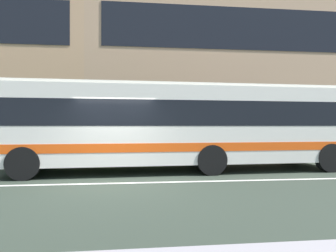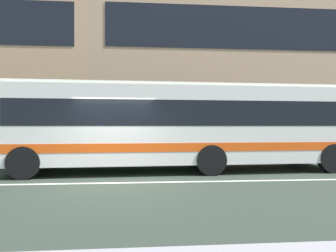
{
  "view_description": "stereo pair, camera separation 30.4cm",
  "coord_description": "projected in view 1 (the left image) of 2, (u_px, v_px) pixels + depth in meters",
  "views": [
    {
      "loc": [
        0.65,
        -8.16,
        1.62
      ],
      "look_at": [
        1.77,
        1.95,
        1.62
      ],
      "focal_mm": 30.62,
      "sensor_mm": 36.0,
      "label": 1
    },
    {
      "loc": [
        0.96,
        -8.19,
        1.62
      ],
      "look_at": [
        1.77,
        1.95,
        1.62
      ],
      "focal_mm": 30.62,
      "sensor_mm": 36.0,
      "label": 2
    }
  ],
  "objects": [
    {
      "name": "ground_plane",
      "position": [
        113.0,
        183.0,
        8.04
      ],
      "size": [
        160.0,
        160.0,
        0.0
      ],
      "primitive_type": "plane",
      "color": "#2E382E"
    },
    {
      "name": "apartment_block_right",
      "position": [
        256.0,
        63.0,
        22.78
      ],
      "size": [
        25.09,
        9.15,
        13.31
      ],
      "color": "tan",
      "rests_on": "ground_plane"
    },
    {
      "name": "lane_centre_line",
      "position": [
        113.0,
        183.0,
        8.04
      ],
      "size": [
        60.0,
        0.16,
        0.01
      ],
      "primitive_type": "cube",
      "color": "silver",
      "rests_on": "ground_plane"
    },
    {
      "name": "transit_bus",
      "position": [
        182.0,
        124.0,
        10.41
      ],
      "size": [
        12.21,
        3.02,
        3.06
      ],
      "color": "silver",
      "rests_on": "ground_plane"
    },
    {
      "name": "hedge_row_far",
      "position": [
        35.0,
        150.0,
        13.1
      ],
      "size": [
        12.83,
        1.1,
        1.06
      ],
      "primitive_type": "cube",
      "color": "#305A1E",
      "rests_on": "ground_plane"
    }
  ]
}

